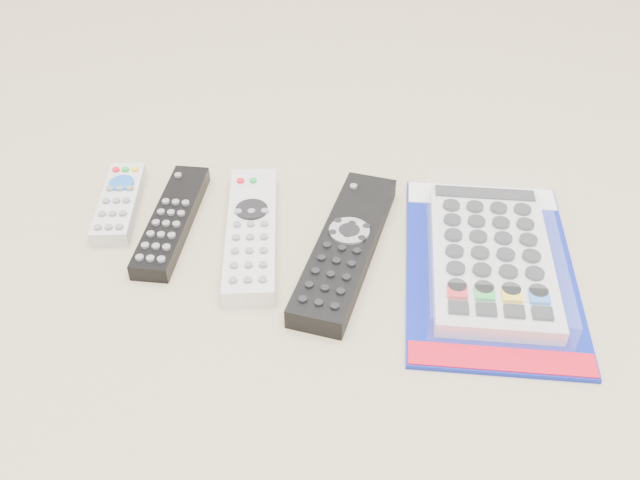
# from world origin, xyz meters

# --- Properties ---
(remote_small_grey) EXTENTS (0.06, 0.15, 0.02)m
(remote_small_grey) POSITION_xyz_m (-0.23, 0.06, 0.01)
(remote_small_grey) COLOR #B7B7B9
(remote_small_grey) RESTS_ON ground
(remote_slim_black) EXTENTS (0.04, 0.19, 0.02)m
(remote_slim_black) POSITION_xyz_m (-0.15, 0.04, 0.01)
(remote_slim_black) COLOR black
(remote_slim_black) RESTS_ON ground
(remote_silver_dvd) EXTENTS (0.09, 0.23, 0.03)m
(remote_silver_dvd) POSITION_xyz_m (-0.06, 0.03, 0.01)
(remote_silver_dvd) COLOR silver
(remote_silver_dvd) RESTS_ON ground
(remote_large_black) EXTENTS (0.10, 0.26, 0.03)m
(remote_large_black) POSITION_xyz_m (0.05, 0.01, 0.01)
(remote_large_black) COLOR black
(remote_large_black) RESTS_ON ground
(jumbo_remote_packaged) EXTENTS (0.19, 0.30, 0.04)m
(jumbo_remote_packaged) POSITION_xyz_m (0.21, 0.01, 0.02)
(jumbo_remote_packaged) COLOR #0D1C93
(jumbo_remote_packaged) RESTS_ON ground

